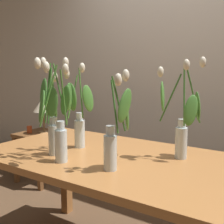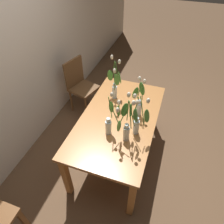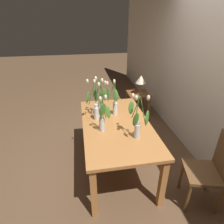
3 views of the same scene
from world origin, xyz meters
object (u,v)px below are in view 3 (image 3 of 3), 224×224
table_lamp (141,80)px  tulip_vase_4 (100,100)px  dining_chair (212,168)px  pillar_candle (134,90)px  tulip_vase_1 (114,103)px  side_table (138,98)px  tulip_vase_2 (95,107)px  tulip_vase_0 (103,119)px  dining_table (116,129)px  tulip_vase_3 (138,123)px

table_lamp → tulip_vase_4: bearing=-40.6°
dining_chair → pillar_candle: bearing=-174.5°
tulip_vase_1 → side_table: size_ratio=1.00×
tulip_vase_2 → tulip_vase_4: (-0.11, 0.08, 0.05)m
pillar_candle → tulip_vase_2: bearing=-34.9°
tulip_vase_0 → tulip_vase_4: (-0.44, 0.02, 0.06)m
dining_chair → side_table: bearing=-175.8°
dining_table → dining_chair: dining_chair is taller
tulip_vase_3 → tulip_vase_4: (-0.65, -0.35, 0.02)m
dining_table → dining_chair: bearing=50.2°
pillar_candle → tulip_vase_4: bearing=-34.9°
tulip_vase_4 → pillar_candle: size_ratio=7.67×
tulip_vase_2 → side_table: tulip_vase_2 is taller
dining_chair → side_table: (-2.25, -0.16, -0.09)m
tulip_vase_4 → side_table: size_ratio=1.05×
tulip_vase_0 → table_lamp: bearing=147.8°
tulip_vase_1 → tulip_vase_4: 0.20m
tulip_vase_4 → pillar_candle: tulip_vase_4 is taller
side_table → table_lamp: table_lamp is taller
tulip_vase_2 → tulip_vase_0: bearing=9.9°
tulip_vase_1 → dining_chair: size_ratio=0.59×
tulip_vase_2 → tulip_vase_4: bearing=145.2°
tulip_vase_0 → tulip_vase_1: (-0.41, 0.22, 0.01)m
dining_table → tulip_vase_4: 0.47m
tulip_vase_0 → table_lamp: size_ratio=1.28×
tulip_vase_1 → table_lamp: 1.40m
tulip_vase_3 → tulip_vase_2: bearing=-141.4°
dining_chair → dining_table: bearing=-129.8°
pillar_candle → dining_chair: bearing=5.5°
tulip_vase_1 → tulip_vase_4: size_ratio=0.95×
dining_table → tulip_vase_4: size_ratio=2.78×
tulip_vase_0 → dining_chair: 1.36m
tulip_vase_1 → tulip_vase_3: tulip_vase_3 is taller
tulip_vase_3 → tulip_vase_4: bearing=-151.5°
pillar_candle → tulip_vase_3: bearing=-15.5°
tulip_vase_2 → dining_chair: (0.96, 1.19, -0.40)m
side_table → pillar_candle: 0.19m
tulip_vase_0 → tulip_vase_4: 0.45m
tulip_vase_0 → pillar_candle: bearing=152.1°
tulip_vase_0 → side_table: tulip_vase_0 is taller
dining_chair → tulip_vase_0: bearing=-119.1°
tulip_vase_4 → side_table: (-1.18, 0.95, -0.54)m
dining_table → tulip_vase_0: (0.15, -0.20, 0.27)m
dining_table → side_table: size_ratio=2.91×
tulip_vase_0 → tulip_vase_1: size_ratio=0.93×
side_table → tulip_vase_4: bearing=-38.9°
dining_table → tulip_vase_3: tulip_vase_3 is taller
tulip_vase_2 → tulip_vase_4: size_ratio=0.99×
tulip_vase_4 → pillar_candle: (-1.28, 0.89, -0.39)m
tulip_vase_1 → table_lamp: bearing=146.3°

